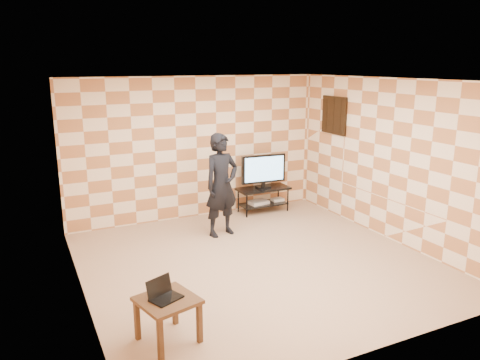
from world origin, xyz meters
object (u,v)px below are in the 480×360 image
Objects in this scene: tv_stand at (263,194)px; person at (222,185)px; side_table at (167,306)px; tv at (264,170)px.

person is (-1.27, -0.83, 0.53)m from tv_stand.
side_table is at bearing -135.75° from person.
person is (-1.27, -0.82, 0.02)m from tv.
tv_stand is 1.50× the size of side_table.
tv_stand is 4.71m from side_table.
tv is at bearing -85.62° from tv_stand.
side_table is (-3.09, -3.55, 0.04)m from tv_stand.
tv reaches higher than tv_stand.
tv is at bearing 48.94° from side_table.
tv is 1.32× the size of side_table.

